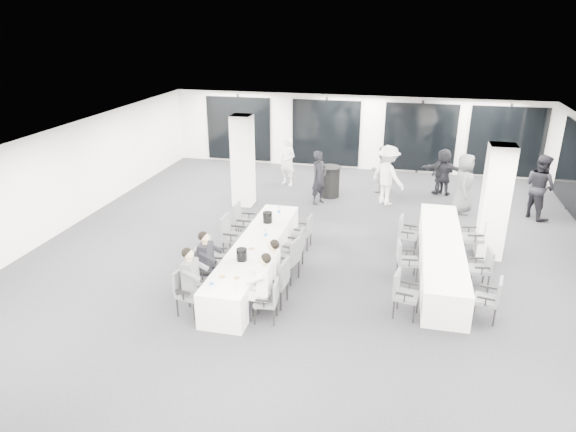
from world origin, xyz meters
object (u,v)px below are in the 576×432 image
Objects in this scene: chair_main_right_far at (305,230)px; chair_side_right_near at (491,297)px; standing_guest_a at (319,174)px; standing_guest_b at (381,166)px; chair_side_left_near at (403,291)px; chair_side_left_far at (406,231)px; chair_main_left_far at (243,220)px; standing_guest_d at (441,169)px; chair_main_right_second at (278,279)px; chair_main_right_mid at (290,257)px; chair_side_left_mid at (404,258)px; standing_guest_e at (464,180)px; ice_bucket_near at (242,255)px; chair_main_right_near at (270,298)px; standing_guest_f at (444,169)px; standing_guest_h at (541,182)px; chair_side_right_mid at (483,266)px; banquet_table_main at (256,258)px; chair_main_right_fourth at (296,246)px; chair_main_left_fourth at (231,233)px; standing_guest_g at (288,159)px; chair_main_left_second at (202,270)px; standing_guest_c at (388,171)px; banquet_table_side at (441,256)px; cocktail_table at (330,181)px; chair_main_left_mid at (214,256)px; chair_side_right_far at (476,234)px; chair_main_left_near at (187,289)px.

chair_side_right_near is at bearing -118.17° from chair_main_right_far.
standing_guest_a is 2.42m from standing_guest_b.
chair_side_left_near is 3.08m from chair_side_left_far.
chair_main_left_far is 0.61× the size of standing_guest_d.
chair_main_right_mid reaches higher than chair_main_right_second.
chair_side_left_mid is (2.48, -1.12, 0.02)m from chair_main_right_far.
chair_main_right_far is at bearing 12.76° from chair_main_right_mid.
standing_guest_e is 7.80m from ice_bucket_near.
chair_main_right_near is at bearing -167.97° from chair_main_right_mid.
chair_main_right_far is 0.50× the size of standing_guest_b.
standing_guest_f is (3.56, 7.99, 0.30)m from chair_main_right_second.
standing_guest_d is 0.79× the size of standing_guest_h.
chair_main_right_second reaches higher than chair_side_right_mid.
banquet_table_main is at bearing 154.65° from chair_main_right_far.
standing_guest_e is at bearing 12.04° from chair_side_right_near.
banquet_table_main is at bearing 86.76° from chair_side_right_mid.
chair_main_right_fourth is 2.91m from chair_side_left_near.
standing_guest_h is at bearing -46.35° from chair_main_right_near.
standing_guest_g is (0.04, 5.88, 0.34)m from chair_main_left_fourth.
standing_guest_d is 3.12m from standing_guest_h.
standing_guest_h is (7.84, 4.46, 0.48)m from chair_main_left_fourth.
ice_bucket_near is (-3.34, -2.91, 0.36)m from chair_side_left_far.
chair_side_left_mid is 1.55m from chair_side_left_far.
chair_main_left_far reaches higher than chair_main_left_second.
standing_guest_c reaches higher than standing_guest_g.
banquet_table_side is 5.44× the size of chair_side_left_mid.
standing_guest_b is at bearing -0.61° from chair_main_right_mid.
chair_main_left_second is 3.21m from chair_main_right_far.
standing_guest_c is at bearing 91.43° from standing_guest_e.
chair_side_left_mid is (4.14, 1.63, -0.04)m from chair_main_left_second.
standing_guest_c is (-0.64, 4.94, 0.53)m from chair_side_left_mid.
ice_bucket_near is at bearing 65.34° from standing_guest_f.
standing_guest_e is (5.75, 4.40, 0.43)m from chair_main_left_fourth.
chair_main_left_far is 0.55× the size of standing_guest_g.
chair_main_left_second is 1.91m from chair_main_left_fourth.
cocktail_table is 1.95m from standing_guest_c.
chair_main_right_far is 6.29m from standing_guest_d.
chair_main_right_second is 3.95× the size of ice_bucket_near.
chair_main_left_mid is 4.81m from chair_side_left_far.
chair_main_right_fourth reaches higher than banquet_table_side.
chair_main_left_second is 5.81m from chair_side_right_near.
chair_side_right_near is 0.42× the size of standing_guest_h.
chair_main_right_far is 5.25m from standing_guest_b.
chair_main_right_second reaches higher than chair_side_right_far.
chair_side_right_mid is 6.36m from standing_guest_d.
banquet_table_main is 1.04m from ice_bucket_near.
standing_guest_d is (1.92, 0.23, -0.03)m from standing_guest_b.
chair_main_right_fourth reaches higher than chair_side_left_far.
chair_main_left_near is at bearing 117.86° from chair_main_right_second.
chair_main_left_fourth is (-4.98, -0.30, 0.22)m from banquet_table_side.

